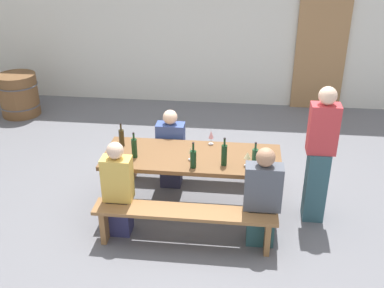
{
  "coord_description": "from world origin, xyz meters",
  "views": [
    {
      "loc": [
        0.55,
        -4.85,
        3.33
      ],
      "look_at": [
        0.0,
        0.0,
        0.9
      ],
      "focal_mm": 43.73,
      "sensor_mm": 36.0,
      "label": 1
    }
  ],
  "objects_px": {
    "wine_glass_0": "(211,135)",
    "wine_glass_2": "(247,156)",
    "seated_guest_near_0": "(118,191)",
    "standing_host": "(319,157)",
    "wine_bottle_0": "(193,159)",
    "wine_bottle_4": "(224,155)",
    "wooden_door": "(320,53)",
    "bench_near": "(185,218)",
    "wine_bottle_1": "(255,158)",
    "seated_guest_near_1": "(262,199)",
    "wine_barrel": "(19,95)",
    "wine_bottle_2": "(134,148)",
    "seated_guest_far_0": "(171,151)",
    "wine_glass_1": "(191,151)",
    "bench_far": "(198,157)",
    "wine_bottle_3": "(122,137)",
    "tasting_table": "(192,161)"
  },
  "relations": [
    {
      "from": "wine_glass_1",
      "to": "wine_bottle_3",
      "type": "bearing_deg",
      "value": 163.41
    },
    {
      "from": "bench_far",
      "to": "wine_glass_1",
      "type": "xyz_separation_m",
      "value": [
        -0.0,
        -0.81,
        0.51
      ]
    },
    {
      "from": "seated_guest_near_0",
      "to": "standing_host",
      "type": "distance_m",
      "value": 2.31
    },
    {
      "from": "seated_guest_near_0",
      "to": "seated_guest_near_1",
      "type": "distance_m",
      "value": 1.59
    },
    {
      "from": "wine_barrel",
      "to": "wine_glass_2",
      "type": "bearing_deg",
      "value": -34.92
    },
    {
      "from": "bench_near",
      "to": "wine_bottle_1",
      "type": "relative_size",
      "value": 6.25
    },
    {
      "from": "wine_bottle_0",
      "to": "wine_bottle_2",
      "type": "height_order",
      "value": "wine_bottle_2"
    },
    {
      "from": "wine_bottle_2",
      "to": "standing_host",
      "type": "height_order",
      "value": "standing_host"
    },
    {
      "from": "tasting_table",
      "to": "wine_bottle_4",
      "type": "height_order",
      "value": "wine_bottle_4"
    },
    {
      "from": "wine_glass_2",
      "to": "seated_guest_near_0",
      "type": "relative_size",
      "value": 0.15
    },
    {
      "from": "wine_glass_2",
      "to": "seated_guest_near_0",
      "type": "xyz_separation_m",
      "value": [
        -1.41,
        -0.38,
        -0.33
      ]
    },
    {
      "from": "bench_near",
      "to": "wine_bottle_2",
      "type": "xyz_separation_m",
      "value": [
        -0.66,
        0.59,
        0.52
      ]
    },
    {
      "from": "wooden_door",
      "to": "standing_host",
      "type": "bearing_deg",
      "value": -97.18
    },
    {
      "from": "wine_bottle_3",
      "to": "wine_bottle_4",
      "type": "distance_m",
      "value": 1.32
    },
    {
      "from": "tasting_table",
      "to": "wine_bottle_4",
      "type": "distance_m",
      "value": 0.48
    },
    {
      "from": "standing_host",
      "to": "seated_guest_near_1",
      "type": "bearing_deg",
      "value": 40.0
    },
    {
      "from": "wine_bottle_3",
      "to": "standing_host",
      "type": "distance_m",
      "value": 2.36
    },
    {
      "from": "bench_near",
      "to": "wine_glass_1",
      "type": "height_order",
      "value": "wine_glass_1"
    },
    {
      "from": "wine_bottle_2",
      "to": "wine_barrel",
      "type": "distance_m",
      "value": 3.97
    },
    {
      "from": "wine_bottle_1",
      "to": "seated_guest_far_0",
      "type": "distance_m",
      "value": 1.37
    },
    {
      "from": "bench_near",
      "to": "wine_barrel",
      "type": "height_order",
      "value": "wine_barrel"
    },
    {
      "from": "bench_near",
      "to": "wine_bottle_3",
      "type": "xyz_separation_m",
      "value": [
        -0.88,
        0.86,
        0.51
      ]
    },
    {
      "from": "wine_bottle_1",
      "to": "wine_bottle_3",
      "type": "xyz_separation_m",
      "value": [
        -1.61,
        0.38,
        -0.01
      ]
    },
    {
      "from": "wine_bottle_2",
      "to": "seated_guest_far_0",
      "type": "bearing_deg",
      "value": 64.45
    },
    {
      "from": "wine_bottle_0",
      "to": "wine_glass_2",
      "type": "xyz_separation_m",
      "value": [
        0.6,
        0.11,
        0.01
      ]
    },
    {
      "from": "seated_guest_far_0",
      "to": "wine_glass_0",
      "type": "bearing_deg",
      "value": 67.47
    },
    {
      "from": "wine_bottle_0",
      "to": "wine_bottle_2",
      "type": "distance_m",
      "value": 0.73
    },
    {
      "from": "wine_bottle_1",
      "to": "seated_guest_near_0",
      "type": "xyz_separation_m",
      "value": [
        -1.49,
        -0.33,
        -0.33
      ]
    },
    {
      "from": "tasting_table",
      "to": "standing_host",
      "type": "distance_m",
      "value": 1.47
    },
    {
      "from": "wine_bottle_0",
      "to": "wine_bottle_4",
      "type": "distance_m",
      "value": 0.35
    },
    {
      "from": "bench_near",
      "to": "wine_barrel",
      "type": "xyz_separation_m",
      "value": [
        -3.44,
        3.38,
        0.02
      ]
    },
    {
      "from": "seated_guest_near_0",
      "to": "seated_guest_far_0",
      "type": "xyz_separation_m",
      "value": [
        0.42,
        1.11,
        -0.04
      ]
    },
    {
      "from": "wine_glass_1",
      "to": "wine_glass_2",
      "type": "xyz_separation_m",
      "value": [
        0.65,
        -0.07,
        0.01
      ]
    },
    {
      "from": "wine_bottle_4",
      "to": "wooden_door",
      "type": "bearing_deg",
      "value": 68.02
    },
    {
      "from": "wine_bottle_4",
      "to": "wine_barrel",
      "type": "xyz_separation_m",
      "value": [
        -3.83,
        2.87,
        -0.5
      ]
    },
    {
      "from": "wine_bottle_4",
      "to": "wine_barrel",
      "type": "bearing_deg",
      "value": 143.17
    },
    {
      "from": "wine_bottle_3",
      "to": "wine_bottle_1",
      "type": "bearing_deg",
      "value": -13.41
    },
    {
      "from": "wine_bottle_3",
      "to": "seated_guest_near_0",
      "type": "distance_m",
      "value": 0.79
    },
    {
      "from": "bench_near",
      "to": "wine_bottle_1",
      "type": "xyz_separation_m",
      "value": [
        0.73,
        0.48,
        0.52
      ]
    },
    {
      "from": "wooden_door",
      "to": "wine_bottle_0",
      "type": "xyz_separation_m",
      "value": [
        -1.88,
        -3.91,
        -0.19
      ]
    },
    {
      "from": "bench_far",
      "to": "wine_bottle_0",
      "type": "distance_m",
      "value": 1.11
    },
    {
      "from": "wine_bottle_4",
      "to": "seated_guest_near_1",
      "type": "height_order",
      "value": "seated_guest_near_1"
    },
    {
      "from": "wine_glass_0",
      "to": "wine_glass_2",
      "type": "xyz_separation_m",
      "value": [
        0.45,
        -0.51,
        0.0
      ]
    },
    {
      "from": "standing_host",
      "to": "seated_guest_near_0",
      "type": "bearing_deg",
      "value": 13.56
    },
    {
      "from": "seated_guest_near_0",
      "to": "wine_glass_0",
      "type": "bearing_deg",
      "value": -47.38
    },
    {
      "from": "wine_bottle_2",
      "to": "wine_glass_2",
      "type": "bearing_deg",
      "value": -2.76
    },
    {
      "from": "seated_guest_near_1",
      "to": "seated_guest_far_0",
      "type": "xyz_separation_m",
      "value": [
        -1.17,
        1.11,
        -0.04
      ]
    },
    {
      "from": "wine_bottle_3",
      "to": "seated_guest_near_0",
      "type": "bearing_deg",
      "value": -80.3
    },
    {
      "from": "wine_bottle_4",
      "to": "seated_guest_near_0",
      "type": "xyz_separation_m",
      "value": [
        -1.15,
        -0.37,
        -0.33
      ]
    },
    {
      "from": "bench_near",
      "to": "wine_glass_0",
      "type": "bearing_deg",
      "value": 79.09
    }
  ]
}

